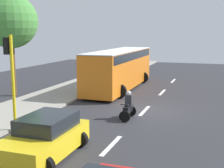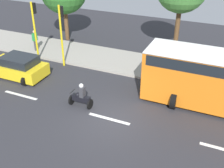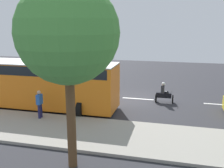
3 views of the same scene
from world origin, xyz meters
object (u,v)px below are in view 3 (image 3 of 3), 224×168
at_px(motorcycle, 164,94).
at_px(street_tree_south, 68,34).
at_px(city_bus, 37,81).
at_px(pedestrian_by_tree, 40,103).

relative_size(motorcycle, street_tree_south, 0.21).
height_order(city_bus, motorcycle, city_bus).
distance_m(motorcycle, street_tree_south, 11.15).
relative_size(city_bus, motorcycle, 7.19).
bearing_deg(pedestrian_by_tree, street_tree_south, 41.83).
xyz_separation_m(city_bus, street_tree_south, (6.46, 5.20, 3.49)).
xyz_separation_m(motorcycle, pedestrian_by_tree, (5.33, -7.02, 0.42)).
relative_size(city_bus, pedestrian_by_tree, 6.51).
relative_size(pedestrian_by_tree, street_tree_south, 0.23).
height_order(motorcycle, street_tree_south, street_tree_south).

